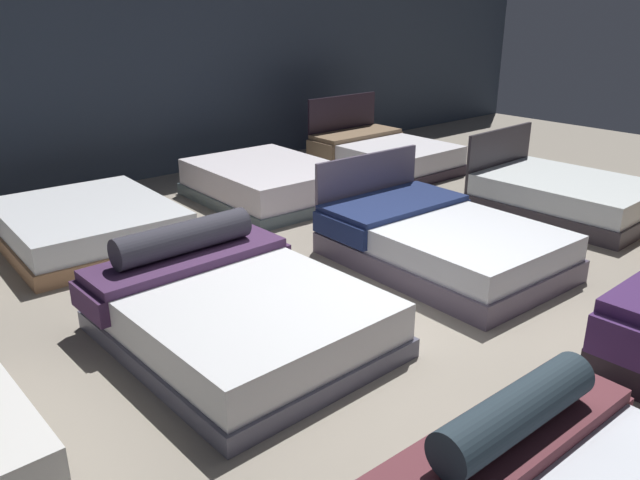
{
  "coord_description": "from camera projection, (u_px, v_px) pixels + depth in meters",
  "views": [
    {
      "loc": [
        -3.39,
        -3.09,
        2.39
      ],
      "look_at": [
        -0.37,
        0.4,
        0.63
      ],
      "focal_mm": 35.41,
      "sensor_mm": 36.0,
      "label": 1
    }
  ],
  "objects": [
    {
      "name": "bed_9",
      "position": [
        88.0,
        225.0,
        6.57
      ],
      "size": [
        1.71,
        1.98,
        0.41
      ],
      "rotation": [
        0.0,
        0.0,
        -0.04
      ],
      "color": "#956B4A",
      "rests_on": "ground_plane"
    },
    {
      "name": "showroom_back_wall",
      "position": [
        100.0,
        53.0,
        8.15
      ],
      "size": [
        18.0,
        0.06,
        3.5
      ],
      "primitive_type": "cube",
      "color": "#333D4C",
      "rests_on": "ground_plane"
    },
    {
      "name": "bed_7",
      "position": [
        564.0,
        196.0,
        7.45
      ],
      "size": [
        1.5,
        1.96,
        0.9
      ],
      "rotation": [
        0.0,
        0.0,
        0.03
      ],
      "color": "#322B31",
      "rests_on": "ground_plane"
    },
    {
      "name": "bed_6",
      "position": [
        438.0,
        241.0,
        6.03
      ],
      "size": [
        1.57,
        2.2,
        0.9
      ],
      "rotation": [
        0.0,
        0.0,
        -0.03
      ],
      "color": "#584D5F",
      "rests_on": "ground_plane"
    },
    {
      "name": "bed_10",
      "position": [
        267.0,
        182.0,
        7.99
      ],
      "size": [
        1.6,
        2.0,
        0.47
      ],
      "rotation": [
        0.0,
        0.0,
        -0.03
      ],
      "color": "#4B5A5F",
      "rests_on": "ground_plane"
    },
    {
      "name": "ground_plane",
      "position": [
        387.0,
        317.0,
        5.11
      ],
      "size": [
        18.0,
        18.0,
        0.02
      ],
      "primitive_type": "cube",
      "color": "gray"
    },
    {
      "name": "bed_5",
      "position": [
        235.0,
        309.0,
        4.69
      ],
      "size": [
        1.74,
        2.08,
        0.74
      ],
      "rotation": [
        0.0,
        0.0,
        0.02
      ],
      "color": "#4F4F60",
      "rests_on": "ground_plane"
    },
    {
      "name": "bed_11",
      "position": [
        382.0,
        154.0,
        9.44
      ],
      "size": [
        1.54,
        1.95,
        1.01
      ],
      "rotation": [
        0.0,
        0.0,
        0.0
      ],
      "color": "black",
      "rests_on": "ground_plane"
    }
  ]
}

